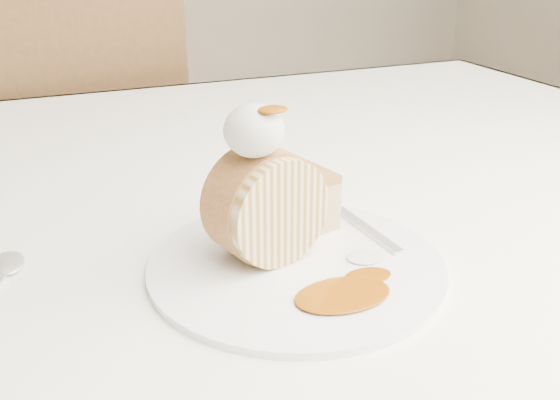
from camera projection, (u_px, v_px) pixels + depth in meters
name	position (u px, v px, depth m)	size (l,w,h in m)	color
table	(197.00, 251.00, 0.72)	(1.40, 0.90, 0.75)	white
chair_far	(72.00, 188.00, 1.26)	(0.49, 0.49, 0.91)	brown
plate	(296.00, 264.00, 0.50)	(0.24, 0.24, 0.01)	white
roulade_slice	(267.00, 206.00, 0.49)	(0.09, 0.09, 0.05)	beige
cake_chunk	(300.00, 204.00, 0.55)	(0.05, 0.05, 0.04)	#A76F3F
whipped_cream	(254.00, 131.00, 0.46)	(0.05, 0.05, 0.04)	silver
caramel_drizzle	(272.00, 103.00, 0.44)	(0.02, 0.02, 0.01)	#853F05
caramel_pool	(343.00, 294.00, 0.45)	(0.07, 0.05, 0.00)	#853F05
fork	(366.00, 228.00, 0.55)	(0.02, 0.14, 0.00)	silver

